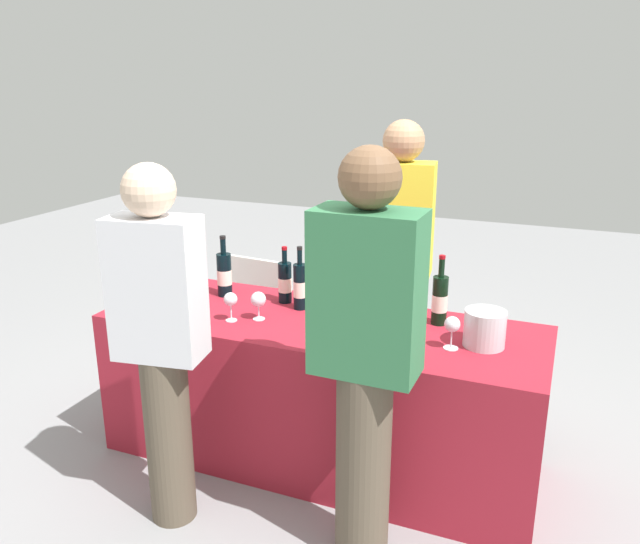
{
  "coord_description": "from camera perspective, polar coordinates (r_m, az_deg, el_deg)",
  "views": [
    {
      "loc": [
        1.08,
        -2.65,
        1.9
      ],
      "look_at": [
        0.0,
        0.0,
        1.01
      ],
      "focal_mm": 35.33,
      "sensor_mm": 36.0,
      "label": 1
    }
  ],
  "objects": [
    {
      "name": "server_pouring",
      "position": [
        3.57,
        7.19,
        1.48
      ],
      "size": [
        0.38,
        0.24,
        1.68
      ],
      "rotation": [
        0.0,
        0.0,
        3.27
      ],
      "color": "brown",
      "rests_on": "ground_plane"
    },
    {
      "name": "ground_plane",
      "position": [
        3.43,
        0.0,
        -16.28
      ],
      "size": [
        12.0,
        12.0,
        0.0
      ],
      "primitive_type": "plane",
      "color": "gray"
    },
    {
      "name": "wine_bottle_1",
      "position": [
        3.3,
        -3.19,
        -0.9
      ],
      "size": [
        0.07,
        0.07,
        0.3
      ],
      "color": "black",
      "rests_on": "tasting_table"
    },
    {
      "name": "wine_glass_1",
      "position": [
        3.08,
        -5.6,
        -2.55
      ],
      "size": [
        0.08,
        0.08,
        0.14
      ],
      "color": "silver",
      "rests_on": "tasting_table"
    },
    {
      "name": "guest_0",
      "position": [
        2.69,
        -14.24,
        -5.73
      ],
      "size": [
        0.39,
        0.25,
        1.59
      ],
      "rotation": [
        0.0,
        0.0,
        0.16
      ],
      "color": "brown",
      "rests_on": "ground_plane"
    },
    {
      "name": "wine_glass_0",
      "position": [
        3.07,
        -8.11,
        -2.57
      ],
      "size": [
        0.07,
        0.07,
        0.14
      ],
      "color": "silver",
      "rests_on": "tasting_table"
    },
    {
      "name": "wine_bottle_4",
      "position": [
        3.05,
        10.79,
        -2.47
      ],
      "size": [
        0.07,
        0.07,
        0.34
      ],
      "color": "black",
      "rests_on": "tasting_table"
    },
    {
      "name": "tasting_table",
      "position": [
        3.24,
        0.0,
        -10.69
      ],
      "size": [
        2.16,
        0.73,
        0.76
      ],
      "primitive_type": "cube",
      "color": "maroon",
      "rests_on": "ground_plane"
    },
    {
      "name": "wine_glass_2",
      "position": [
        2.79,
        11.88,
        -4.78
      ],
      "size": [
        0.07,
        0.07,
        0.15
      ],
      "color": "silver",
      "rests_on": "tasting_table"
    },
    {
      "name": "wine_bottle_2",
      "position": [
        3.2,
        -1.83,
        -1.28
      ],
      "size": [
        0.07,
        0.07,
        0.33
      ],
      "color": "black",
      "rests_on": "tasting_table"
    },
    {
      "name": "menu_board",
      "position": [
        4.44,
        -6.18,
        -3.13
      ],
      "size": [
        0.47,
        0.08,
        0.71
      ],
      "primitive_type": "cube",
      "rotation": [
        0.0,
        0.0,
        -0.1
      ],
      "color": "white",
      "rests_on": "ground_plane"
    },
    {
      "name": "guest_1",
      "position": [
        2.38,
        4.17,
        -7.16
      ],
      "size": [
        0.4,
        0.23,
        1.68
      ],
      "rotation": [
        0.0,
        0.0,
        -0.02
      ],
      "color": "brown",
      "rests_on": "ground_plane"
    },
    {
      "name": "wine_bottle_3",
      "position": [
        3.08,
        3.04,
        -2.06
      ],
      "size": [
        0.08,
        0.08,
        0.33
      ],
      "color": "black",
      "rests_on": "tasting_table"
    },
    {
      "name": "ice_bucket",
      "position": [
        2.87,
        14.69,
        -4.97
      ],
      "size": [
        0.18,
        0.18,
        0.16
      ],
      "primitive_type": "cylinder",
      "color": "silver",
      "rests_on": "tasting_table"
    },
    {
      "name": "wine_bottle_0",
      "position": [
        3.43,
        -8.66,
        -0.19
      ],
      "size": [
        0.08,
        0.08,
        0.33
      ],
      "color": "black",
      "rests_on": "tasting_table"
    }
  ]
}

